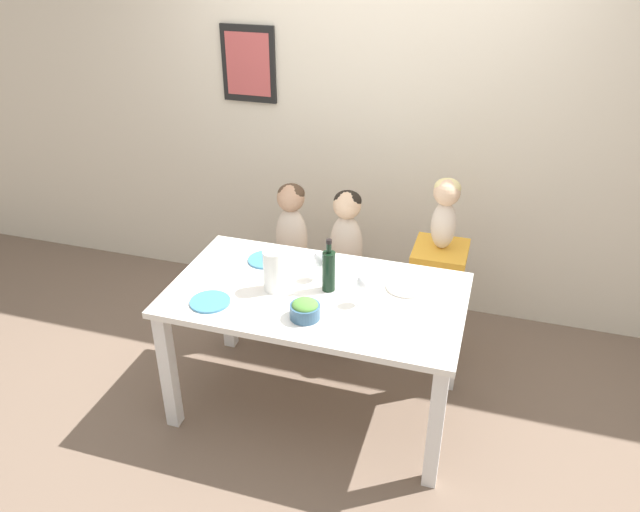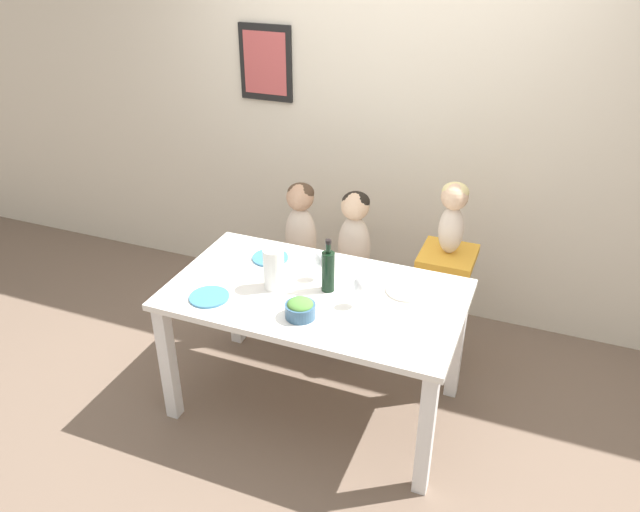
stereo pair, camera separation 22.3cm
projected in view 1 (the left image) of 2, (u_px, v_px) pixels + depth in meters
ground_plane at (317, 403)px, 3.62m from camera, size 14.00×14.00×0.00m
wall_back at (375, 114)px, 4.02m from camera, size 10.00×0.09×2.70m
dining_table at (316, 309)px, 3.30m from camera, size 1.54×0.87×0.76m
chair_far_left at (293, 277)px, 4.11m from camera, size 0.37×0.41×0.46m
chair_far_center at (345, 285)px, 4.02m from camera, size 0.37×0.41×0.46m
chair_right_highchair at (438, 273)px, 3.78m from camera, size 0.32×0.35×0.75m
person_child_left at (291, 222)px, 3.92m from camera, size 0.21×0.18×0.58m
person_child_center at (347, 230)px, 3.82m from camera, size 0.21×0.18×0.58m
person_baby_right at (446, 205)px, 3.56m from camera, size 0.15×0.16×0.43m
wine_bottle at (329, 270)px, 3.21m from camera, size 0.07×0.07×0.30m
paper_towel_roll at (274, 270)px, 3.22m from camera, size 0.11×0.11×0.22m
wine_glass_near at (363, 284)px, 3.09m from camera, size 0.07×0.07×0.17m
wine_glass_far at (320, 260)px, 3.31m from camera, size 0.07×0.07×0.17m
salad_bowl_large at (305, 309)px, 3.02m from camera, size 0.15×0.15×0.10m
dinner_plate_front_left at (210, 302)px, 3.15m from camera, size 0.21×0.21×0.01m
dinner_plate_back_left at (266, 260)px, 3.53m from camera, size 0.21×0.21×0.01m
dinner_plate_back_right at (406, 287)px, 3.27m from camera, size 0.21×0.21×0.01m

